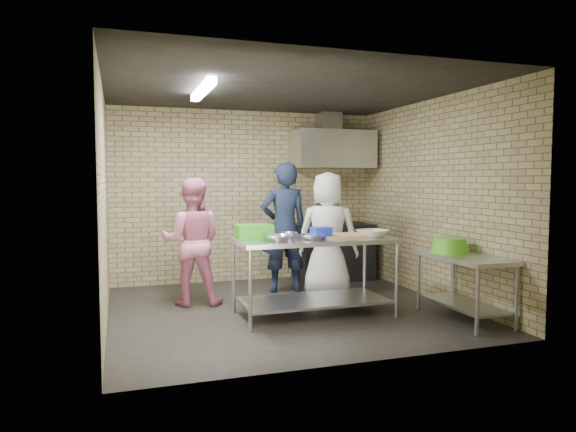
# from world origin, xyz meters

# --- Properties ---
(floor) EXTENTS (4.20, 4.20, 0.00)m
(floor) POSITION_xyz_m (0.00, 0.00, 0.00)
(floor) COLOR black
(floor) RESTS_ON ground
(ceiling) EXTENTS (4.20, 4.20, 0.00)m
(ceiling) POSITION_xyz_m (0.00, 0.00, 2.70)
(ceiling) COLOR black
(ceiling) RESTS_ON ground
(back_wall) EXTENTS (4.20, 0.06, 2.70)m
(back_wall) POSITION_xyz_m (0.00, 2.00, 1.35)
(back_wall) COLOR tan
(back_wall) RESTS_ON ground
(front_wall) EXTENTS (4.20, 0.06, 2.70)m
(front_wall) POSITION_xyz_m (0.00, -2.00, 1.35)
(front_wall) COLOR tan
(front_wall) RESTS_ON ground
(left_wall) EXTENTS (0.06, 4.00, 2.70)m
(left_wall) POSITION_xyz_m (-2.10, 0.00, 1.35)
(left_wall) COLOR tan
(left_wall) RESTS_ON ground
(right_wall) EXTENTS (0.06, 4.00, 2.70)m
(right_wall) POSITION_xyz_m (2.10, 0.00, 1.35)
(right_wall) COLOR tan
(right_wall) RESTS_ON ground
(prep_table) EXTENTS (1.86, 0.93, 0.93)m
(prep_table) POSITION_xyz_m (0.23, -0.37, 0.46)
(prep_table) COLOR silver
(prep_table) RESTS_ON floor
(side_counter) EXTENTS (0.60, 1.20, 0.75)m
(side_counter) POSITION_xyz_m (1.80, -1.10, 0.38)
(side_counter) COLOR silver
(side_counter) RESTS_ON floor
(stove) EXTENTS (1.20, 0.70, 0.90)m
(stove) POSITION_xyz_m (1.35, 1.65, 0.45)
(stove) COLOR black
(stove) RESTS_ON floor
(range_hood) EXTENTS (1.30, 0.60, 0.60)m
(range_hood) POSITION_xyz_m (1.35, 1.70, 2.10)
(range_hood) COLOR silver
(range_hood) RESTS_ON back_wall
(hood_duct) EXTENTS (0.35, 0.30, 0.30)m
(hood_duct) POSITION_xyz_m (1.35, 1.85, 2.55)
(hood_duct) COLOR #A5A8AD
(hood_duct) RESTS_ON back_wall
(wall_shelf) EXTENTS (0.80, 0.20, 0.04)m
(wall_shelf) POSITION_xyz_m (1.65, 1.89, 1.92)
(wall_shelf) COLOR #3F2B19
(wall_shelf) RESTS_ON back_wall
(fluorescent_fixture) EXTENTS (0.10, 1.25, 0.08)m
(fluorescent_fixture) POSITION_xyz_m (-1.00, 0.00, 2.64)
(fluorescent_fixture) COLOR white
(fluorescent_fixture) RESTS_ON ceiling
(green_crate) EXTENTS (0.41, 0.31, 0.16)m
(green_crate) POSITION_xyz_m (-0.47, -0.25, 1.01)
(green_crate) COLOR green
(green_crate) RESTS_ON prep_table
(blue_tub) EXTENTS (0.21, 0.21, 0.13)m
(blue_tub) POSITION_xyz_m (0.28, -0.47, 0.99)
(blue_tub) COLOR #182BB4
(blue_tub) RESTS_ON prep_table
(cutting_board) EXTENTS (0.57, 0.43, 0.03)m
(cutting_board) POSITION_xyz_m (0.58, -0.39, 0.94)
(cutting_board) COLOR tan
(cutting_board) RESTS_ON prep_table
(mixing_bowl_a) EXTENTS (0.35, 0.35, 0.07)m
(mixing_bowl_a) POSITION_xyz_m (-0.27, -0.57, 0.96)
(mixing_bowl_a) COLOR silver
(mixing_bowl_a) RESTS_ON prep_table
(mixing_bowl_b) EXTENTS (0.26, 0.26, 0.07)m
(mixing_bowl_b) POSITION_xyz_m (-0.07, -0.32, 0.96)
(mixing_bowl_b) COLOR silver
(mixing_bowl_b) RESTS_ON prep_table
(mixing_bowl_c) EXTENTS (0.32, 0.32, 0.07)m
(mixing_bowl_c) POSITION_xyz_m (0.13, -0.59, 0.96)
(mixing_bowl_c) COLOR silver
(mixing_bowl_c) RESTS_ON prep_table
(ceramic_bowl) EXTENTS (0.43, 0.43, 0.09)m
(ceramic_bowl) POSITION_xyz_m (0.93, -0.52, 0.97)
(ceramic_bowl) COLOR beige
(ceramic_bowl) RESTS_ON prep_table
(green_basin) EXTENTS (0.46, 0.46, 0.17)m
(green_basin) POSITION_xyz_m (1.78, -0.85, 0.83)
(green_basin) COLOR #59C626
(green_basin) RESTS_ON side_counter
(bottle_red) EXTENTS (0.07, 0.07, 0.18)m
(bottle_red) POSITION_xyz_m (1.40, 1.89, 2.03)
(bottle_red) COLOR #B22619
(bottle_red) RESTS_ON wall_shelf
(bottle_green) EXTENTS (0.06, 0.06, 0.15)m
(bottle_green) POSITION_xyz_m (1.80, 1.89, 2.02)
(bottle_green) COLOR green
(bottle_green) RESTS_ON wall_shelf
(man_navy) EXTENTS (0.70, 0.49, 1.86)m
(man_navy) POSITION_xyz_m (0.30, 0.99, 0.93)
(man_navy) COLOR black
(man_navy) RESTS_ON floor
(woman_pink) EXTENTS (0.92, 0.79, 1.64)m
(woman_pink) POSITION_xyz_m (-1.06, 0.63, 0.82)
(woman_pink) COLOR pink
(woman_pink) RESTS_ON floor
(woman_white) EXTENTS (1.00, 0.89, 1.72)m
(woman_white) POSITION_xyz_m (0.78, 0.51, 0.86)
(woman_white) COLOR white
(woman_white) RESTS_ON floor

